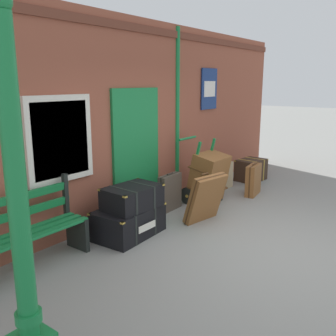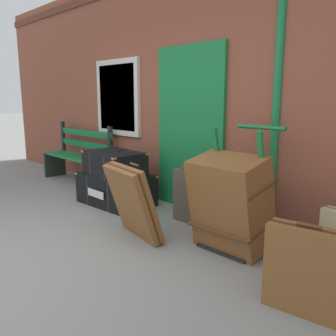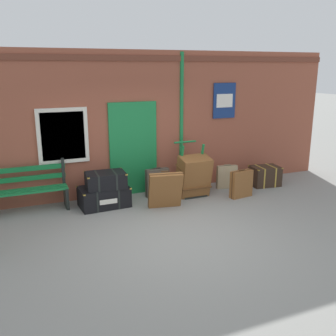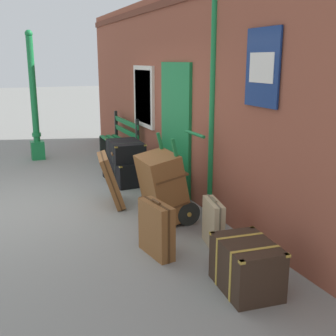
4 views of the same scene
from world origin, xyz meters
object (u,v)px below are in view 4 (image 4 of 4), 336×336
(steamer_trunk_base, at_px, (128,170))
(suitcase_umber, at_px, (156,229))
(suitcase_olive, at_px, (111,180))
(suitcase_tan, at_px, (164,181))
(porters_trolley, at_px, (174,199))
(corner_trunk, at_px, (246,266))
(steamer_trunk_middle, at_px, (125,150))
(large_brown_trunk, at_px, (163,187))
(suitcase_caramel, at_px, (213,224))
(lamp_post, at_px, (35,113))
(platform_bench, at_px, (120,142))

(steamer_trunk_base, distance_m, suitcase_umber, 3.04)
(suitcase_umber, height_order, suitcase_olive, suitcase_olive)
(suitcase_tan, bearing_deg, steamer_trunk_base, -171.49)
(porters_trolley, distance_m, corner_trunk, 1.99)
(steamer_trunk_base, height_order, steamer_trunk_middle, steamer_trunk_middle)
(large_brown_trunk, relative_size, suitcase_umber, 1.46)
(porters_trolley, relative_size, suitcase_tan, 1.77)
(suitcase_caramel, bearing_deg, porters_trolley, -176.90)
(corner_trunk, bearing_deg, large_brown_trunk, -178.45)
(lamp_post, bearing_deg, large_brown_trunk, 14.63)
(porters_trolley, distance_m, suitcase_olive, 1.11)
(platform_bench, height_order, corner_trunk, platform_bench)
(steamer_trunk_middle, bearing_deg, lamp_post, -153.26)
(platform_bench, height_order, suitcase_olive, platform_bench)
(large_brown_trunk, height_order, suitcase_caramel, large_brown_trunk)
(steamer_trunk_base, xyz_separation_m, suitcase_tan, (1.27, 0.19, 0.11))
(steamer_trunk_middle, distance_m, corner_trunk, 3.98)
(platform_bench, xyz_separation_m, suitcase_olive, (2.64, -0.92, -0.05))
(lamp_post, height_order, platform_bench, lamp_post)
(steamer_trunk_base, bearing_deg, steamer_trunk_middle, -48.10)
(large_brown_trunk, height_order, suitcase_tan, large_brown_trunk)
(platform_bench, height_order, large_brown_trunk, platform_bench)
(suitcase_caramel, relative_size, suitcase_tan, 0.88)
(lamp_post, distance_m, platform_bench, 1.96)
(lamp_post, bearing_deg, corner_trunk, 10.71)
(suitcase_tan, bearing_deg, suitcase_olive, -99.32)
(suitcase_umber, height_order, corner_trunk, suitcase_umber)
(suitcase_tan, xyz_separation_m, corner_trunk, (2.74, -0.27, -0.08))
(suitcase_olive, relative_size, suitcase_tan, 1.19)
(suitcase_caramel, bearing_deg, suitcase_umber, -93.80)
(large_brown_trunk, xyz_separation_m, suitcase_olive, (-0.88, -0.48, -0.08))
(steamer_trunk_base, bearing_deg, suitcase_tan, 8.51)
(steamer_trunk_middle, height_order, suitcase_caramel, steamer_trunk_middle)
(large_brown_trunk, bearing_deg, suitcase_caramel, 12.98)
(suitcase_tan, distance_m, corner_trunk, 2.75)
(steamer_trunk_middle, relative_size, large_brown_trunk, 0.88)
(suitcase_umber, bearing_deg, suitcase_tan, 155.28)
(lamp_post, distance_m, steamer_trunk_base, 2.90)
(steamer_trunk_base, height_order, large_brown_trunk, large_brown_trunk)
(lamp_post, distance_m, large_brown_trunk, 4.66)
(suitcase_tan, height_order, corner_trunk, suitcase_tan)
(platform_bench, bearing_deg, suitcase_umber, -11.38)
(large_brown_trunk, bearing_deg, suitcase_tan, 156.57)
(suitcase_umber, xyz_separation_m, suitcase_olive, (-1.84, -0.02, 0.09))
(large_brown_trunk, bearing_deg, suitcase_olive, -151.57)
(steamer_trunk_base, relative_size, steamer_trunk_middle, 1.25)
(steamer_trunk_middle, distance_m, suitcase_caramel, 3.00)
(porters_trolley, relative_size, suitcase_caramel, 2.00)
(steamer_trunk_base, relative_size, corner_trunk, 1.42)
(lamp_post, distance_m, corner_trunk, 6.63)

